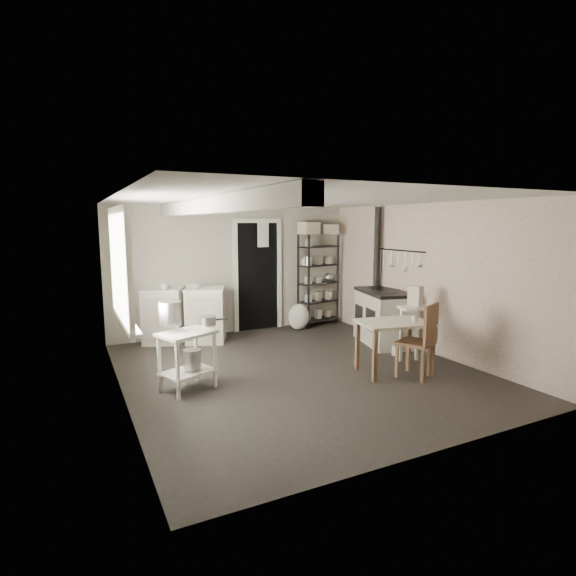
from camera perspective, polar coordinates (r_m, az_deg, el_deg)
name	(u,v)px	position (r m, az deg, el deg)	size (l,w,h in m)	color
floor	(298,370)	(6.25, 1.25, -10.40)	(5.00, 5.00, 0.00)	black
ceiling	(298,199)	(5.93, 1.32, 11.18)	(5.00, 5.00, 0.00)	silver
wall_back	(234,270)	(8.26, -6.82, 2.31)	(4.50, 0.02, 2.30)	#ADA693
wall_front	(437,325)	(3.97, 18.34, -4.48)	(4.50, 0.02, 2.30)	#ADA693
wall_left	(119,300)	(5.33, -20.67, -1.43)	(0.02, 5.00, 2.30)	#ADA693
wall_right	(426,278)	(7.29, 17.13, 1.22)	(0.02, 5.00, 2.30)	#ADA693
window	(118,267)	(5.49, -20.76, 2.52)	(0.12, 1.76, 1.28)	white
doorway	(258,277)	(8.41, -3.85, 1.42)	(0.96, 0.10, 2.08)	white
ceiling_beam	(208,206)	(5.47, -10.07, 10.26)	(0.18, 5.00, 0.18)	white
wallpaper_panel	(426,278)	(7.29, 17.08, 1.21)	(0.01, 5.00, 2.30)	beige
utensil_rail	(398,250)	(7.66, 13.84, 4.67)	(0.06, 1.20, 0.44)	silver
prep_table	(187,358)	(5.56, -12.67, -8.64)	(0.63, 0.45, 0.72)	white
stockpot	(170,313)	(5.50, -14.75, -3.11)	(0.26, 0.26, 0.28)	silver
saucepan	(208,321)	(5.42, -10.14, -4.09)	(0.19, 0.19, 0.10)	silver
bucket	(192,359)	(5.56, -12.07, -8.79)	(0.21, 0.21, 0.23)	silver
base_cabinets	(185,315)	(7.77, -12.98, -3.37)	(1.40, 0.60, 0.92)	beige
mixing_bowl	(193,286)	(7.62, -11.97, 0.23)	(0.31, 0.31, 0.08)	silver
counter_cup	(164,287)	(7.54, -15.52, 0.13)	(0.13, 0.13, 0.10)	silver
shelf_rack	(318,277)	(8.80, 3.88, 1.40)	(0.85, 0.33, 1.79)	black
shelf_jar	(304,257)	(8.60, 2.06, 3.99)	(0.08, 0.08, 0.17)	silver
storage_box_a	(309,222)	(8.66, 2.66, 8.33)	(0.34, 0.29, 0.23)	beige
storage_box_b	(329,223)	(8.82, 5.27, 8.17)	(0.30, 0.28, 0.19)	beige
stove	(383,318)	(7.64, 11.99, -3.69)	(0.63, 1.13, 0.89)	beige
stovepipe	(377,247)	(8.00, 11.24, 5.18)	(0.11, 0.11, 1.41)	black
side_ledge	(416,331)	(6.83, 15.98, -5.33)	(0.52, 0.28, 0.80)	white
oats_box	(416,292)	(6.77, 15.89, -0.45)	(0.12, 0.20, 0.29)	beige
work_table	(393,345)	(6.21, 13.20, -7.06)	(0.92, 0.65, 0.70)	beige
table_cup	(415,315)	(6.14, 15.80, -3.26)	(0.10, 0.10, 0.09)	silver
chair	(416,341)	(6.09, 15.92, -6.45)	(0.41, 0.43, 0.99)	brown
flour_sack	(299,317)	(8.48, 1.37, -3.70)	(0.40, 0.34, 0.49)	beige
floor_crock	(395,350)	(7.10, 13.49, -7.69)	(0.11, 0.11, 0.14)	silver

